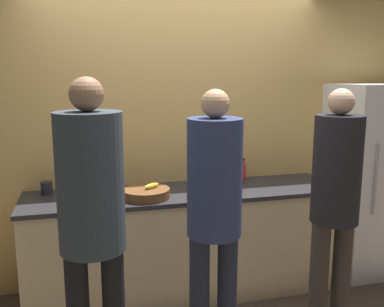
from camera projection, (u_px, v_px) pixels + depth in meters
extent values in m
cube|color=#E0B266|center=(176.00, 135.00, 3.76)|extent=(5.20, 0.06, 2.60)
cube|color=beige|center=(185.00, 243.00, 3.61)|extent=(2.56, 0.66, 0.85)
cube|color=#28282D|center=(185.00, 192.00, 3.53)|extent=(2.59, 0.69, 0.03)
cube|color=white|center=(372.00, 179.00, 3.96)|extent=(0.74, 0.63, 1.75)
cylinder|color=#99999E|center=(375.00, 180.00, 3.58)|extent=(0.02, 0.02, 0.61)
cylinder|color=#333D47|center=(90.00, 182.00, 2.31)|extent=(0.36, 0.36, 0.77)
sphere|color=#936B4C|center=(86.00, 94.00, 2.22)|extent=(0.18, 0.18, 0.18)
cylinder|color=#232838|center=(199.00, 297.00, 2.75)|extent=(0.13, 0.13, 0.84)
cylinder|color=#232838|center=(227.00, 293.00, 2.80)|extent=(0.13, 0.13, 0.84)
cylinder|color=navy|center=(215.00, 178.00, 2.63)|extent=(0.34, 0.34, 0.73)
sphere|color=tan|center=(215.00, 104.00, 2.55)|extent=(0.17, 0.17, 0.17)
cylinder|color=#38332D|center=(319.00, 279.00, 2.99)|extent=(0.13, 0.13, 0.84)
cylinder|color=#38332D|center=(341.00, 276.00, 3.04)|extent=(0.13, 0.13, 0.84)
cylinder|color=black|center=(337.00, 169.00, 2.87)|extent=(0.32, 0.32, 0.73)
sphere|color=#DBAD89|center=(341.00, 102.00, 2.79)|extent=(0.17, 0.17, 0.17)
cylinder|color=brown|center=(146.00, 193.00, 3.30)|extent=(0.37, 0.37, 0.07)
ellipsoid|color=yellow|center=(152.00, 186.00, 3.30)|extent=(0.15, 0.12, 0.04)
cylinder|color=silver|center=(96.00, 184.00, 3.46)|extent=(0.13, 0.13, 0.13)
cylinder|color=#99754C|center=(94.00, 172.00, 3.43)|extent=(0.01, 0.05, 0.23)
cylinder|color=#99754C|center=(97.00, 171.00, 3.45)|extent=(0.03, 0.04, 0.23)
cylinder|color=#99754C|center=(95.00, 172.00, 3.43)|extent=(0.05, 0.01, 0.23)
cylinder|color=red|center=(243.00, 173.00, 3.84)|extent=(0.05, 0.05, 0.14)
cylinder|color=red|center=(243.00, 162.00, 3.82)|extent=(0.02, 0.02, 0.04)
cylinder|color=black|center=(243.00, 159.00, 3.82)|extent=(0.03, 0.03, 0.02)
cylinder|color=#333338|center=(208.00, 178.00, 3.64)|extent=(0.06, 0.06, 0.13)
cylinder|color=#333338|center=(208.00, 168.00, 3.63)|extent=(0.03, 0.03, 0.04)
cylinder|color=black|center=(208.00, 165.00, 3.62)|extent=(0.03, 0.03, 0.02)
cylinder|color=#28282D|center=(47.00, 188.00, 3.40)|extent=(0.09, 0.09, 0.10)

